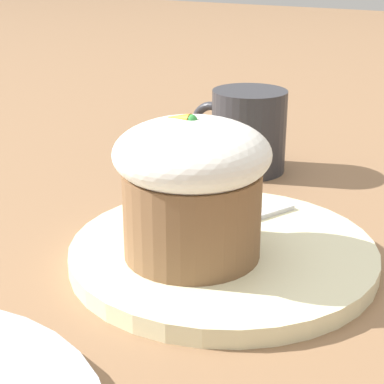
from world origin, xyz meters
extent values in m
plane|color=#846042|center=(0.00, 0.00, 0.00)|extent=(4.00, 4.00, 0.00)
cylinder|color=beige|center=(0.00, 0.00, 0.01)|extent=(0.23, 0.23, 0.01)
cylinder|color=brown|center=(0.01, 0.02, 0.04)|extent=(0.10, 0.10, 0.06)
ellipsoid|color=white|center=(0.01, 0.02, 0.09)|extent=(0.11, 0.11, 0.05)
cone|color=orange|center=(0.02, 0.02, 0.11)|extent=(0.02, 0.01, 0.01)
sphere|color=green|center=(0.01, 0.02, 0.11)|extent=(0.01, 0.01, 0.01)
cube|color=silver|center=(0.00, -0.06, 0.02)|extent=(0.04, 0.07, 0.00)
ellipsoid|color=silver|center=(0.02, -0.01, 0.02)|extent=(0.04, 0.05, 0.01)
cylinder|color=#2D2D33|center=(0.08, -0.20, 0.04)|extent=(0.08, 0.08, 0.08)
torus|color=#2D2D33|center=(0.12, -0.20, 0.04)|extent=(0.05, 0.01, 0.05)
camera|label=1|loc=(-0.20, 0.38, 0.22)|focal=60.00mm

